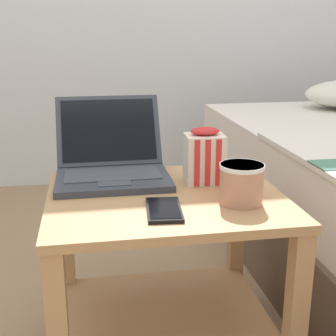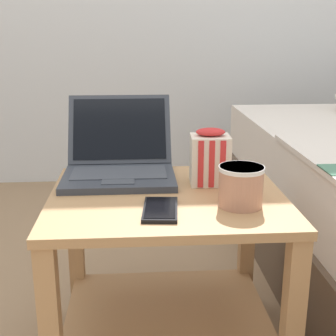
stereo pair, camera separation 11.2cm
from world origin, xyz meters
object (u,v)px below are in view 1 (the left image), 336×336
at_px(laptop, 112,162).
at_px(snack_bag, 204,157).
at_px(cell_phone, 164,210).
at_px(mug_front_left, 241,181).

height_order(laptop, snack_bag, laptop).
xyz_separation_m(snack_bag, cell_phone, (-0.14, -0.20, -0.07)).
bearing_deg(mug_front_left, cell_phone, -172.21).
bearing_deg(mug_front_left, snack_bag, 105.48).
relative_size(laptop, mug_front_left, 2.24).
bearing_deg(cell_phone, snack_bag, 53.95).
distance_m(mug_front_left, snack_bag, 0.18).
bearing_deg(cell_phone, laptop, 109.67).
bearing_deg(laptop, mug_front_left, -41.48).
bearing_deg(laptop, cell_phone, -70.33).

